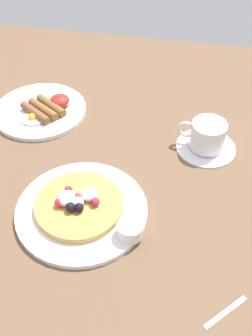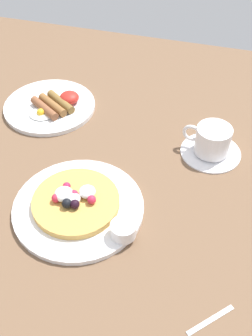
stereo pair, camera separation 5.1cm
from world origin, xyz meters
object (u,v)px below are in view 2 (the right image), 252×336
Objects in this scene: pancake_plate at (78,207)px; breakfast_plate at (50,106)px; syrup_ramekin at (123,230)px; coffee_cup at (212,139)px; coffee_saucer at (211,152)px.

pancake_plate is 1.12× the size of breakfast_plate.
syrup_ramekin is 0.21× the size of breakfast_plate.
breakfast_plate is at bearing 123.08° from pancake_plate.
breakfast_plate is at bearing 172.41° from coffee_cup.
syrup_ramekin is at bearing -48.58° from breakfast_plate.
coffee_saucer is 3.65cm from coffee_cup.
syrup_ramekin is at bearing -114.08° from coffee_saucer.
pancake_plate is 1.90× the size of coffee_saucer.
syrup_ramekin reaches higher than breakfast_plate.
pancake_plate is at bearing 158.07° from syrup_ramekin.
syrup_ramekin is 0.44× the size of coffee_cup.
coffee_cup is at bearing 46.13° from pancake_plate.
syrup_ramekin is 0.35× the size of coffee_saucer.
pancake_plate and breakfast_plate have the same top height.
coffee_cup is at bearing 66.24° from syrup_ramekin.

